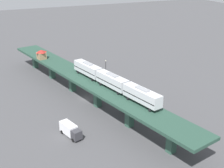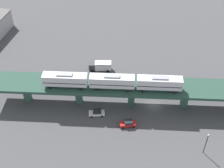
{
  "view_description": "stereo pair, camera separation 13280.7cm",
  "coord_description": "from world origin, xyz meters",
  "px_view_note": "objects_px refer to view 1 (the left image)",
  "views": [
    {
      "loc": [
        28.4,
        86.07,
        41.8
      ],
      "look_at": [
        -4.1,
        11.28,
        8.7
      ],
      "focal_mm": 50.0,
      "sensor_mm": 36.0,
      "label": 1
    },
    {
      "loc": [
        -64.28,
        -6.43,
        64.0
      ],
      "look_at": [
        -4.1,
        11.28,
        8.7
      ],
      "focal_mm": 50.0,
      "sensor_mm": 36.0,
      "label": 2
    }
  ],
  "objects_px": {
    "subway_train": "(112,81)",
    "street_lamp": "(106,67)",
    "signal_hut": "(41,54)",
    "street_car_white": "(130,110)",
    "street_car_red": "(121,97)",
    "delivery_truck": "(70,130)"
  },
  "relations": [
    {
      "from": "signal_hut",
      "to": "street_car_red",
      "type": "distance_m",
      "value": 36.06
    },
    {
      "from": "street_car_white",
      "to": "street_lamp",
      "type": "xyz_separation_m",
      "value": [
        -4.59,
        -29.35,
        3.17
      ]
    },
    {
      "from": "delivery_truck",
      "to": "street_lamp",
      "type": "xyz_separation_m",
      "value": [
        -23.85,
        -34.52,
        2.35
      ]
    },
    {
      "from": "street_car_white",
      "to": "street_lamp",
      "type": "distance_m",
      "value": 29.88
    },
    {
      "from": "street_car_white",
      "to": "street_car_red",
      "type": "height_order",
      "value": "same"
    },
    {
      "from": "subway_train",
      "to": "signal_hut",
      "type": "relative_size",
      "value": 9.51
    },
    {
      "from": "subway_train",
      "to": "street_car_white",
      "type": "xyz_separation_m",
      "value": [
        -4.28,
        3.13,
        -8.8
      ]
    },
    {
      "from": "subway_train",
      "to": "street_lamp",
      "type": "height_order",
      "value": "subway_train"
    },
    {
      "from": "street_car_white",
      "to": "delivery_truck",
      "type": "height_order",
      "value": "delivery_truck"
    },
    {
      "from": "signal_hut",
      "to": "street_lamp",
      "type": "height_order",
      "value": "signal_hut"
    },
    {
      "from": "signal_hut",
      "to": "delivery_truck",
      "type": "xyz_separation_m",
      "value": [
        2.51,
        44.56,
        -7.24
      ]
    },
    {
      "from": "signal_hut",
      "to": "street_car_white",
      "type": "height_order",
      "value": "signal_hut"
    },
    {
      "from": "subway_train",
      "to": "signal_hut",
      "type": "bearing_deg",
      "value": -71.02
    },
    {
      "from": "subway_train",
      "to": "delivery_truck",
      "type": "distance_m",
      "value": 18.89
    },
    {
      "from": "street_car_red",
      "to": "delivery_truck",
      "type": "distance_m",
      "value": 25.2
    },
    {
      "from": "street_car_red",
      "to": "delivery_truck",
      "type": "height_order",
      "value": "delivery_truck"
    },
    {
      "from": "delivery_truck",
      "to": "street_lamp",
      "type": "relative_size",
      "value": 1.09
    },
    {
      "from": "subway_train",
      "to": "street_car_red",
      "type": "bearing_deg",
      "value": -132.64
    },
    {
      "from": "subway_train",
      "to": "delivery_truck",
      "type": "height_order",
      "value": "subway_train"
    },
    {
      "from": "delivery_truck",
      "to": "subway_train",
      "type": "bearing_deg",
      "value": -151.01
    },
    {
      "from": "street_car_red",
      "to": "delivery_truck",
      "type": "relative_size",
      "value": 0.63
    },
    {
      "from": "signal_hut",
      "to": "street_lamp",
      "type": "xyz_separation_m",
      "value": [
        -21.34,
        10.03,
        -4.89
      ]
    }
  ]
}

